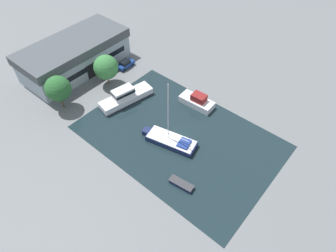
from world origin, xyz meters
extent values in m
plane|color=slate|center=(0.00, 0.00, 0.00)|extent=(440.00, 440.00, 0.00)
cube|color=#19282D|center=(0.00, 0.00, 0.00)|extent=(23.60, 35.05, 0.01)
cube|color=#99A8B2|center=(1.27, 31.06, 2.42)|extent=(23.56, 10.79, 4.84)
cube|color=#474C51|center=(1.27, 31.06, 5.84)|extent=(24.27, 11.12, 1.99)
cube|color=black|center=(1.30, 25.72, 1.69)|extent=(2.40, 0.07, 3.39)
cube|color=black|center=(1.30, 25.72, 2.66)|extent=(19.97, 0.15, 1.21)
cylinder|color=brown|center=(1.96, 21.25, 1.20)|extent=(0.30, 0.30, 2.40)
sphere|color=#387A3D|center=(1.96, 21.25, 4.34)|extent=(5.15, 5.15, 5.15)
cylinder|color=brown|center=(-8.84, 22.49, 1.47)|extent=(0.29, 0.29, 2.95)
sphere|color=#28602D|center=(-8.84, 22.49, 4.80)|extent=(4.95, 4.95, 4.95)
cube|color=navy|center=(8.65, 22.78, 0.69)|extent=(4.32, 1.86, 0.83)
cube|color=black|center=(8.48, 22.78, 1.43)|extent=(2.26, 1.60, 0.65)
cube|color=black|center=(9.60, 22.81, 1.40)|extent=(0.07, 1.41, 0.52)
cylinder|color=black|center=(9.96, 23.60, 0.30)|extent=(0.60, 0.21, 0.60)
cylinder|color=black|center=(10.00, 22.04, 0.30)|extent=(0.60, 0.21, 0.60)
cylinder|color=black|center=(7.31, 23.53, 0.30)|extent=(0.60, 0.21, 0.60)
cylinder|color=black|center=(7.35, 21.97, 0.30)|extent=(0.60, 0.21, 0.60)
cube|color=#19234C|center=(-2.07, 0.06, 0.52)|extent=(5.23, 9.49, 1.03)
cube|color=#19234C|center=(-3.23, 5.02, 0.52)|extent=(1.71, 1.50, 1.03)
cube|color=silver|center=(-2.07, 0.06, 1.08)|extent=(5.02, 9.11, 0.08)
cylinder|color=silver|center=(-2.22, 0.72, 7.17)|extent=(0.16, 0.16, 12.11)
cylinder|color=silver|center=(-1.76, -1.25, 2.22)|extent=(1.04, 3.96, 0.12)
cube|color=navy|center=(-1.51, -2.34, 1.27)|extent=(2.68, 2.44, 0.30)
cube|color=white|center=(0.60, 14.27, 0.76)|extent=(11.62, 5.37, 1.51)
cube|color=black|center=(0.60, 14.27, 0.15)|extent=(11.74, 5.45, 0.18)
cube|color=silver|center=(0.05, 14.39, 2.44)|extent=(4.63, 3.09, 1.84)
cube|color=black|center=(0.05, 14.39, 2.62)|extent=(4.73, 3.17, 0.59)
cube|color=#19234C|center=(-7.76, -6.77, 0.31)|extent=(1.83, 4.11, 0.61)
cube|color=#333338|center=(-7.76, -6.77, 0.66)|extent=(1.93, 4.28, 0.08)
cube|color=white|center=(8.98, 2.73, 0.71)|extent=(3.29, 7.12, 1.40)
cube|color=maroon|center=(9.00, 2.31, 2.10)|extent=(2.20, 2.89, 1.37)
camera|label=1|loc=(-28.68, -21.85, 41.24)|focal=32.00mm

